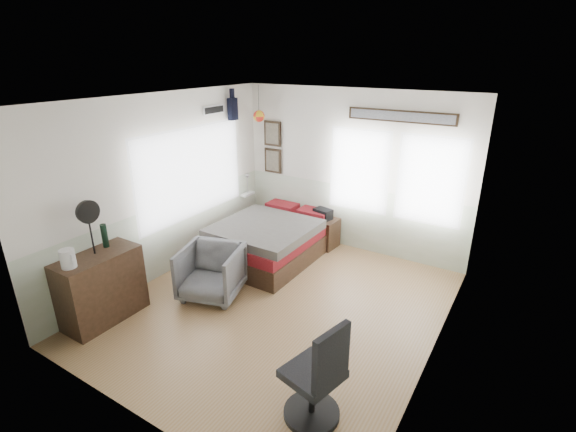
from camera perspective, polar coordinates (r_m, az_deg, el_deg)
name	(u,v)px	position (r m, az deg, el deg)	size (l,w,h in m)	color
ground_plane	(279,306)	(5.78, -1.27, -12.17)	(4.00, 4.50, 0.01)	olive
room_shell	(281,187)	(5.27, -1.01, 3.93)	(4.02, 4.52, 2.71)	silver
wall_decor	(286,123)	(7.16, -0.28, 12.56)	(3.55, 1.32, 1.44)	black
bed	(272,239)	(6.94, -2.17, -3.18)	(1.48, 2.02, 0.64)	black
dresser	(101,287)	(5.80, -24.15, -8.89)	(0.48, 1.00, 0.90)	black
armchair	(211,272)	(5.91, -10.46, -7.55)	(0.78, 0.81, 0.73)	slate
nightstand	(322,232)	(7.37, 4.72, -2.22)	(0.51, 0.41, 0.51)	black
task_chair	(317,382)	(4.04, 4.04, -21.70)	(0.57, 0.57, 1.06)	black
kettle	(68,259)	(5.38, -27.89, -5.18)	(0.19, 0.17, 0.22)	silver
bottle	(105,236)	(5.72, -23.80, -2.48)	(0.08, 0.08, 0.30)	black
stand_fan	(88,213)	(5.45, -25.71, 0.42)	(0.07, 0.28, 0.69)	black
black_bag	(323,214)	(7.24, 4.80, 0.30)	(0.31, 0.20, 0.18)	black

